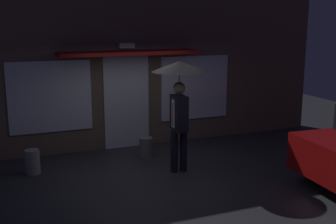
% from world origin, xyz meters
% --- Properties ---
extents(ground_plane, '(18.00, 18.00, 0.00)m').
position_xyz_m(ground_plane, '(0.00, 0.00, 0.00)').
color(ground_plane, '#2D2D33').
extents(building_facade, '(10.46, 1.00, 3.86)m').
position_xyz_m(building_facade, '(0.00, 2.34, 1.92)').
color(building_facade, brown).
rests_on(building_facade, ground).
extents(person_with_umbrella, '(1.10, 1.10, 2.24)m').
position_xyz_m(person_with_umbrella, '(0.47, 0.13, 1.75)').
color(person_with_umbrella, black).
rests_on(person_with_umbrella, ground).
extents(sidewalk_bollard, '(0.30, 0.30, 0.46)m').
position_xyz_m(sidewalk_bollard, '(0.15, 1.23, 0.23)').
color(sidewalk_bollard, slate).
rests_on(sidewalk_bollard, ground).
extents(sidewalk_bollard_2, '(0.29, 0.29, 0.50)m').
position_xyz_m(sidewalk_bollard_2, '(-2.30, 1.09, 0.25)').
color(sidewalk_bollard_2, '#9E998E').
rests_on(sidewalk_bollard_2, ground).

